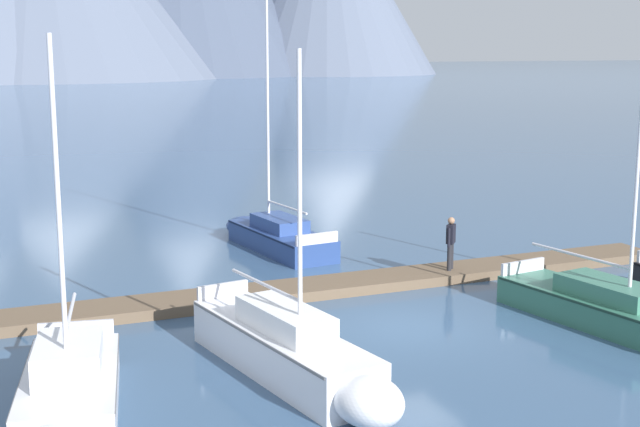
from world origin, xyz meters
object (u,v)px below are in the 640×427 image
sailboat_nearest_berth (69,390)px  person_on_dock (451,240)px  sailboat_mid_dock_port (275,234)px  sailboat_mid_dock_starboard (622,313)px  sailboat_second_berth (293,352)px

sailboat_nearest_berth → person_on_dock: bearing=27.6°
sailboat_mid_dock_port → sailboat_mid_dock_starboard: (5.17, -12.48, -0.01)m
sailboat_mid_dock_port → sailboat_mid_dock_starboard: 13.51m
sailboat_mid_dock_port → sailboat_mid_dock_starboard: size_ratio=1.16×
sailboat_nearest_berth → person_on_dock: sailboat_nearest_berth is taller
sailboat_nearest_berth → sailboat_mid_dock_starboard: size_ratio=0.95×
sailboat_second_berth → person_on_dock: 9.91m
person_on_dock → sailboat_nearest_berth: bearing=-152.4°
sailboat_mid_dock_port → sailboat_second_berth: bearing=-107.3°
sailboat_second_berth → sailboat_mid_dock_port: (3.90, 12.52, -0.14)m
person_on_dock → sailboat_mid_dock_port: bearing=120.9°
sailboat_nearest_berth → sailboat_second_berth: (4.82, 0.19, 0.10)m
sailboat_nearest_berth → sailboat_mid_dock_port: size_ratio=0.82×
sailboat_second_berth → sailboat_mid_dock_port: bearing=72.7°
sailboat_mid_dock_port → person_on_dock: size_ratio=5.45×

